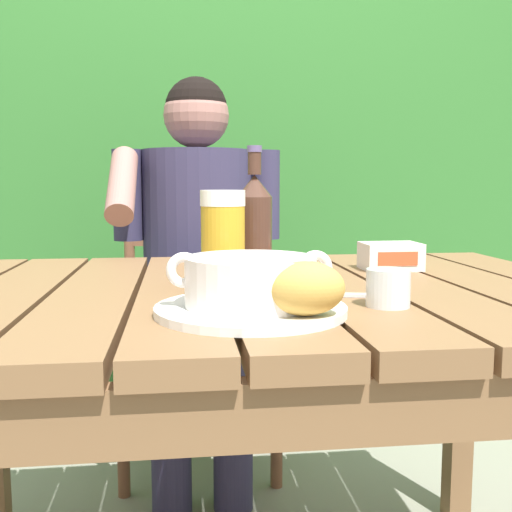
{
  "coord_description": "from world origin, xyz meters",
  "views": [
    {
      "loc": [
        -0.14,
        -1.07,
        0.9
      ],
      "look_at": [
        -0.02,
        -0.14,
        0.79
      ],
      "focal_mm": 42.57,
      "sensor_mm": 36.0,
      "label": 1
    }
  ],
  "objects_px": {
    "beer_glass": "(223,240)",
    "butter_tub": "(390,256)",
    "serving_plate": "(251,310)",
    "bread_roll": "(305,288)",
    "chair_near_diner": "(197,321)",
    "water_glass_small": "(388,288)",
    "soup_bowl": "(251,280)",
    "beer_bottle": "(253,226)",
    "table_knife": "(327,294)",
    "person_eating": "(197,250)"
  },
  "relations": [
    {
      "from": "beer_bottle",
      "to": "butter_tub",
      "type": "bearing_deg",
      "value": 21.22
    },
    {
      "from": "person_eating",
      "to": "beer_glass",
      "type": "height_order",
      "value": "person_eating"
    },
    {
      "from": "water_glass_small",
      "to": "butter_tub",
      "type": "height_order",
      "value": "same"
    },
    {
      "from": "person_eating",
      "to": "bread_roll",
      "type": "distance_m",
      "value": 1.0
    },
    {
      "from": "beer_bottle",
      "to": "bread_roll",
      "type": "bearing_deg",
      "value": -86.02
    },
    {
      "from": "chair_near_diner",
      "to": "water_glass_small",
      "type": "xyz_separation_m",
      "value": [
        0.25,
        -1.09,
        0.29
      ]
    },
    {
      "from": "soup_bowl",
      "to": "beer_bottle",
      "type": "height_order",
      "value": "beer_bottle"
    },
    {
      "from": "soup_bowl",
      "to": "water_glass_small",
      "type": "xyz_separation_m",
      "value": [
        0.21,
        0.03,
        -0.02
      ]
    },
    {
      "from": "beer_bottle",
      "to": "table_knife",
      "type": "relative_size",
      "value": 1.72
    },
    {
      "from": "chair_near_diner",
      "to": "butter_tub",
      "type": "xyz_separation_m",
      "value": [
        0.39,
        -0.72,
        0.29
      ]
    },
    {
      "from": "serving_plate",
      "to": "soup_bowl",
      "type": "distance_m",
      "value": 0.04
    },
    {
      "from": "serving_plate",
      "to": "bread_roll",
      "type": "height_order",
      "value": "bread_roll"
    },
    {
      "from": "chair_near_diner",
      "to": "bread_roll",
      "type": "height_order",
      "value": "chair_near_diner"
    },
    {
      "from": "chair_near_diner",
      "to": "table_knife",
      "type": "bearing_deg",
      "value": -79.72
    },
    {
      "from": "serving_plate",
      "to": "butter_tub",
      "type": "bearing_deg",
      "value": 49.16
    },
    {
      "from": "serving_plate",
      "to": "table_knife",
      "type": "distance_m",
      "value": 0.18
    },
    {
      "from": "beer_glass",
      "to": "butter_tub",
      "type": "distance_m",
      "value": 0.42
    },
    {
      "from": "table_knife",
      "to": "serving_plate",
      "type": "bearing_deg",
      "value": -140.1
    },
    {
      "from": "chair_near_diner",
      "to": "beer_glass",
      "type": "xyz_separation_m",
      "value": [
        0.02,
        -0.91,
        0.35
      ]
    },
    {
      "from": "chair_near_diner",
      "to": "table_knife",
      "type": "height_order",
      "value": "chair_near_diner"
    },
    {
      "from": "chair_near_diner",
      "to": "serving_plate",
      "type": "xyz_separation_m",
      "value": [
        0.04,
        -1.12,
        0.27
      ]
    },
    {
      "from": "person_eating",
      "to": "beer_bottle",
      "type": "bearing_deg",
      "value": -82.48
    },
    {
      "from": "table_knife",
      "to": "soup_bowl",
      "type": "bearing_deg",
      "value": -140.1
    },
    {
      "from": "soup_bowl",
      "to": "table_knife",
      "type": "xyz_separation_m",
      "value": [
        0.14,
        0.12,
        -0.04
      ]
    },
    {
      "from": "beer_glass",
      "to": "bread_roll",
      "type": "bearing_deg",
      "value": -73.1
    },
    {
      "from": "beer_glass",
      "to": "water_glass_small",
      "type": "relative_size",
      "value": 2.6
    },
    {
      "from": "person_eating",
      "to": "table_knife",
      "type": "distance_m",
      "value": 0.83
    },
    {
      "from": "chair_near_diner",
      "to": "beer_bottle",
      "type": "distance_m",
      "value": 0.92
    },
    {
      "from": "beer_glass",
      "to": "butter_tub",
      "type": "bearing_deg",
      "value": 27.49
    },
    {
      "from": "serving_plate",
      "to": "butter_tub",
      "type": "xyz_separation_m",
      "value": [
        0.35,
        0.4,
        0.02
      ]
    },
    {
      "from": "bread_roll",
      "to": "chair_near_diner",
      "type": "bearing_deg",
      "value": 95.1
    },
    {
      "from": "person_eating",
      "to": "butter_tub",
      "type": "distance_m",
      "value": 0.66
    },
    {
      "from": "beer_glass",
      "to": "table_knife",
      "type": "xyz_separation_m",
      "value": [
        0.16,
        -0.09,
        -0.08
      ]
    },
    {
      "from": "serving_plate",
      "to": "water_glass_small",
      "type": "distance_m",
      "value": 0.21
    },
    {
      "from": "soup_bowl",
      "to": "butter_tub",
      "type": "height_order",
      "value": "soup_bowl"
    },
    {
      "from": "soup_bowl",
      "to": "person_eating",
      "type": "bearing_deg",
      "value": 92.9
    },
    {
      "from": "serving_plate",
      "to": "beer_bottle",
      "type": "relative_size",
      "value": 1.08
    },
    {
      "from": "beer_glass",
      "to": "soup_bowl",
      "type": "bearing_deg",
      "value": -83.67
    },
    {
      "from": "beer_glass",
      "to": "table_knife",
      "type": "bearing_deg",
      "value": -30.22
    },
    {
      "from": "water_glass_small",
      "to": "table_knife",
      "type": "bearing_deg",
      "value": 128.42
    },
    {
      "from": "bread_roll",
      "to": "beer_bottle",
      "type": "relative_size",
      "value": 0.42
    },
    {
      "from": "serving_plate",
      "to": "water_glass_small",
      "type": "xyz_separation_m",
      "value": [
        0.21,
        0.03,
        0.02
      ]
    },
    {
      "from": "beer_bottle",
      "to": "water_glass_small",
      "type": "height_order",
      "value": "beer_bottle"
    },
    {
      "from": "soup_bowl",
      "to": "water_glass_small",
      "type": "relative_size",
      "value": 3.56
    },
    {
      "from": "beer_bottle",
      "to": "water_glass_small",
      "type": "xyz_separation_m",
      "value": [
        0.17,
        -0.26,
        -0.08
      ]
    },
    {
      "from": "chair_near_diner",
      "to": "bread_roll",
      "type": "relative_size",
      "value": 8.44
    },
    {
      "from": "beer_glass",
      "to": "water_glass_small",
      "type": "height_order",
      "value": "beer_glass"
    },
    {
      "from": "chair_near_diner",
      "to": "table_knife",
      "type": "relative_size",
      "value": 6.11
    },
    {
      "from": "soup_bowl",
      "to": "butter_tub",
      "type": "relative_size",
      "value": 1.95
    },
    {
      "from": "chair_near_diner",
      "to": "serving_plate",
      "type": "distance_m",
      "value": 1.15
    }
  ]
}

